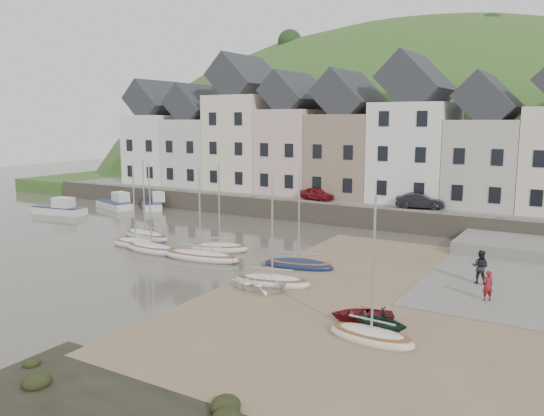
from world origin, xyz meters
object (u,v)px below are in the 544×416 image
Objects in this scene: rowboat_white at (257,284)px; car_left at (317,194)px; person_red at (488,286)px; car_right at (420,201)px; rowboat_green at (379,320)px; person_dark at (480,267)px; sailboat_0 at (145,235)px; rowboat_red at (362,314)px.

car_left is at bearing -170.37° from rowboat_white.
car_right is (-8.40, 17.49, 1.37)m from person_red.
rowboat_white is 1.99× the size of person_red.
person_red is 19.46m from car_right.
rowboat_white is 21.93m from car_right.
rowboat_green is 1.29× the size of person_dark.
rowboat_white is 1.26× the size of rowboat_green.
car_right is at bearing -75.63° from car_left.
car_left is 9.69m from car_right.
sailboat_0 is at bearing 117.08° from car_right.
sailboat_0 reaches higher than person_red.
rowboat_red is (6.54, -1.42, -0.03)m from rowboat_white.
rowboat_red is 9.20m from person_dark.
rowboat_green is (22.07, -9.16, 0.44)m from sailboat_0.
sailboat_0 is 22.29m from rowboat_red.
rowboat_white is at bearing 158.37° from car_right.
car_right is (-4.01, 23.13, 1.91)m from rowboat_red.
person_red reaches higher than rowboat_white.
rowboat_white is 0.88× the size of car_left.
car_right is at bearing -58.10° from person_dark.
rowboat_green is at bearing 81.49° from person_dark.
sailboat_0 is at bearing -123.22° from rowboat_white.
car_left reaches higher than person_red.
car_left is (-18.10, 17.49, 1.30)m from person_red.
person_red is 2.97m from person_dark.
rowboat_green is at bearing -22.54° from sailboat_0.
sailboat_0 reaches higher than rowboat_white.
car_right is (2.52, 21.70, 1.88)m from rowboat_white.
rowboat_green is 1.58× the size of person_red.
person_dark is (3.52, 8.47, 0.71)m from rowboat_red.
person_red is (25.21, -2.32, 0.63)m from sailboat_0.
person_dark is at bearing -167.79° from car_right.
rowboat_green is 0.87× the size of rowboat_red.
sailboat_0 is at bearing -44.16° from person_red.
car_left is at bearing -176.96° from rowboat_red.
car_right is at bearing 162.23° from rowboat_red.
car_left is 0.87× the size of car_right.
rowboat_white is at bearing -17.83° from person_red.
rowboat_green is at bearing -134.05° from car_left.
rowboat_white is 12.30m from person_dark.
rowboat_white is at bearing -103.35° from rowboat_green.
sailboat_0 is at bearing 5.91° from person_dark.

